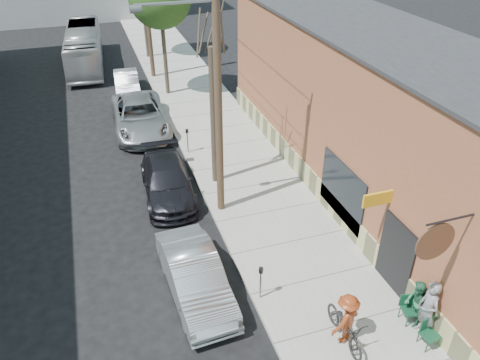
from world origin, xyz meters
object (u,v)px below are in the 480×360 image
object	(u,v)px
parking_meter_far	(187,137)
bus	(84,47)
tree_bare	(213,119)
cyclist	(346,319)
parking_meter_near	(261,278)
car_2	(167,180)
car_4	(127,83)
patio_chair_a	(410,310)
patron_green	(416,304)
utility_pole_near	(216,84)
car_3	(140,116)
patio_chair_b	(430,335)
patron_grey	(428,309)
car_1	(195,276)

from	to	relation	value
parking_meter_far	bus	world-z (taller)	bus
tree_bare	cyclist	world-z (taller)	tree_bare
parking_meter_near	cyclist	distance (m)	2.82
car_2	car_4	bearing A→B (deg)	94.40
patio_chair_a	patron_green	bearing A→B (deg)	-33.92
patron_green	car_4	world-z (taller)	patron_green
utility_pole_near	car_3	world-z (taller)	utility_pole_near
cyclist	car_3	distance (m)	16.19
car_4	patio_chair_b	bearing A→B (deg)	-72.38
patron_green	car_3	xyz separation A→B (m)	(-5.72, 15.90, -0.10)
patio_chair_b	patron_grey	xyz separation A→B (m)	(0.11, 0.41, 0.54)
patron_green	car_2	bearing A→B (deg)	-132.24
parking_meter_far	car_1	distance (m)	9.28
patio_chair_b	car_4	size ratio (longest dim) A/B	0.21
patron_green	car_1	distance (m)	6.65
parking_meter_far	patio_chair_b	bearing A→B (deg)	-73.81
utility_pole_near	patio_chair_b	size ratio (longest dim) A/B	11.36
patron_grey	cyclist	size ratio (longest dim) A/B	1.17
parking_meter_near	patio_chair_b	bearing A→B (deg)	-39.76
patron_grey	parking_meter_far	bearing A→B (deg)	-155.11
patio_chair_a	car_4	size ratio (longest dim) A/B	0.21
utility_pole_near	car_4	world-z (taller)	utility_pole_near
cyclist	bus	distance (m)	28.36
parking_meter_near	car_2	world-z (taller)	car_2
utility_pole_near	bus	bearing A→B (deg)	101.46
patio_chair_b	bus	world-z (taller)	bus
cyclist	bus	bearing A→B (deg)	-101.04
patio_chair_a	patron_grey	size ratio (longest dim) A/B	0.45
patio_chair_a	patio_chair_b	world-z (taller)	same
tree_bare	car_3	bearing A→B (deg)	110.11
tree_bare	patio_chair_a	size ratio (longest dim) A/B	6.73
car_3	car_4	bearing A→B (deg)	91.62
patio_chair_b	car_1	world-z (taller)	car_1
patron_green	car_2	world-z (taller)	patron_green
parking_meter_near	tree_bare	bearing A→B (deg)	85.61
parking_meter_near	utility_pole_near	distance (m)	6.72
tree_bare	cyclist	bearing A→B (deg)	-83.06
car_1	bus	xyz separation A→B (m)	(-2.16, 24.58, 0.62)
patron_green	car_3	distance (m)	16.90
tree_bare	patron_green	world-z (taller)	tree_bare
parking_meter_near	car_3	size ratio (longest dim) A/B	0.21
car_2	car_4	size ratio (longest dim) A/B	1.18
patron_green	bus	xyz separation A→B (m)	(-7.94, 27.87, 0.44)
parking_meter_near	car_3	world-z (taller)	car_3
patio_chair_b	parking_meter_near	bearing A→B (deg)	130.89
patio_chair_b	cyclist	world-z (taller)	cyclist
car_1	parking_meter_near	bearing A→B (deg)	-29.84
utility_pole_near	cyclist	size ratio (longest dim) A/B	5.99
car_2	car_3	size ratio (longest dim) A/B	0.82
car_1	car_3	bearing A→B (deg)	86.83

